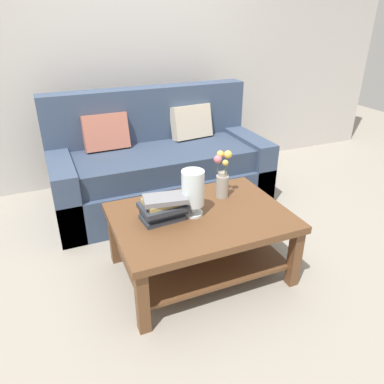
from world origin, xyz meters
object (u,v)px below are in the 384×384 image
coffee_table (201,231)px  book_stack_main (163,207)px  couch (159,166)px  flower_pitcher (222,177)px  glass_hurricane_vase (193,190)px

coffee_table → book_stack_main: (-0.25, 0.05, 0.21)m
couch → flower_pitcher: size_ratio=5.62×
coffee_table → glass_hurricane_vase: (-0.05, 0.03, 0.31)m
coffee_table → flower_pitcher: (0.25, 0.18, 0.28)m
coffee_table → book_stack_main: size_ratio=3.76×
glass_hurricane_vase → couch: bearing=82.9°
couch → flower_pitcher: (0.16, -1.00, 0.27)m
glass_hurricane_vase → flower_pitcher: bearing=27.6°
couch → coffee_table: (-0.09, -1.18, -0.02)m
book_stack_main → glass_hurricane_vase: 0.22m
coffee_table → couch: bearing=85.4°
couch → book_stack_main: bearing=-106.8°
book_stack_main → flower_pitcher: 0.52m
couch → book_stack_main: 1.20m
coffee_table → flower_pitcher: 0.42m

